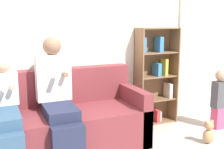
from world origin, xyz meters
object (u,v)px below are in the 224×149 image
Objects in this scene: adult_seated at (58,96)px; bookshelf at (155,76)px; teddy_bear at (209,133)px; child_seated at (7,114)px; couch at (50,124)px; toddler_standing at (220,98)px.

adult_seated is 1.54m from bookshelf.
teddy_bear is at bearing -15.83° from adult_seated.
child_seated is 2.26m from teddy_bear.
child_seated is (-0.45, -0.18, 0.23)m from couch.
adult_seated reaches higher than toddler_standing.
adult_seated is at bearing 5.80° from child_seated.
couch is 2.64× the size of toddler_standing.
teddy_bear is at bearing -78.39° from bookshelf.
child_seated is (-0.52, -0.05, -0.12)m from adult_seated.
toddler_standing is at bearing -40.77° from bookshelf.
teddy_bear is (2.18, -0.42, -0.40)m from child_seated.
couch is 0.38m from adult_seated.
bookshelf is (1.55, 0.30, 0.37)m from couch.
couch is 1.59× the size of bookshelf.
bookshelf is at bearing 16.09° from adult_seated.
adult_seated is 1.19× the size of child_seated.
adult_seated is at bearing 176.21° from toddler_standing.
bookshelf is (-0.66, 0.57, 0.24)m from toddler_standing.
child_seated is 1.31× the size of toddler_standing.
adult_seated is at bearing 164.17° from teddy_bear.
bookshelf reaches higher than child_seated.
toddler_standing is (2.21, -0.27, 0.12)m from couch.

